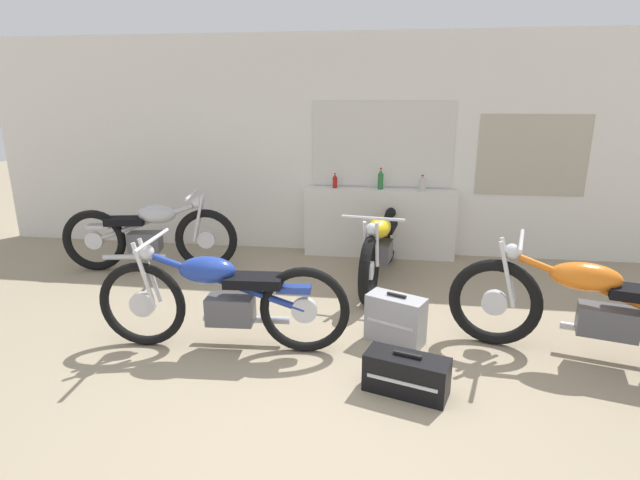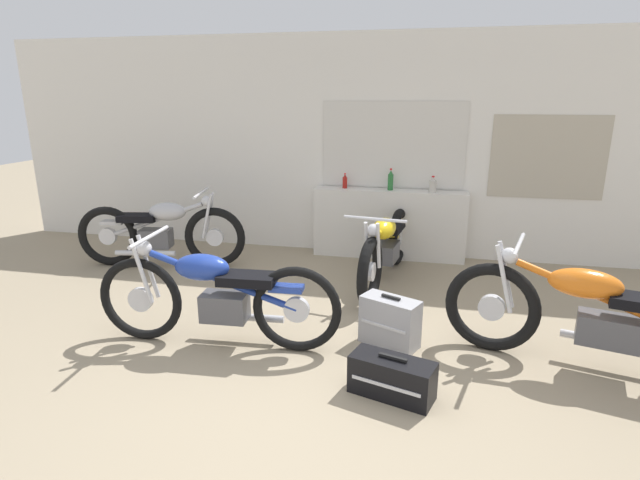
# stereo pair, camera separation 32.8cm
# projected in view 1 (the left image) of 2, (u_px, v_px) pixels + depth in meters

# --- Properties ---
(ground_plane) EXTENTS (24.00, 24.00, 0.00)m
(ground_plane) POSITION_uv_depth(u_px,v_px,m) (307.00, 405.00, 3.41)
(ground_plane) COLOR gray
(wall_back) EXTENTS (10.00, 0.07, 2.80)m
(wall_back) POSITION_uv_depth(u_px,v_px,m) (355.00, 147.00, 6.45)
(wall_back) COLOR silver
(wall_back) RESTS_ON ground_plane
(sill_counter) EXTENTS (1.94, 0.28, 0.88)m
(sill_counter) POSITION_uv_depth(u_px,v_px,m) (379.00, 223.00, 6.50)
(sill_counter) COLOR silver
(sill_counter) RESTS_ON ground_plane
(bottle_leftmost) EXTENTS (0.06, 0.06, 0.19)m
(bottle_leftmost) POSITION_uv_depth(u_px,v_px,m) (335.00, 181.00, 6.45)
(bottle_leftmost) COLOR maroon
(bottle_leftmost) RESTS_ON sill_counter
(bottle_left_center) EXTENTS (0.07, 0.07, 0.27)m
(bottle_left_center) POSITION_uv_depth(u_px,v_px,m) (381.00, 180.00, 6.35)
(bottle_left_center) COLOR #23662D
(bottle_left_center) RESTS_ON sill_counter
(bottle_center) EXTENTS (0.09, 0.09, 0.20)m
(bottle_center) POSITION_uv_depth(u_px,v_px,m) (422.00, 184.00, 6.24)
(bottle_center) COLOR #B7B2A8
(bottle_center) RESTS_ON sill_counter
(motorcycle_orange) EXTENTS (2.22, 0.80, 0.95)m
(motorcycle_orange) POSITION_uv_depth(u_px,v_px,m) (598.00, 309.00, 3.86)
(motorcycle_orange) COLOR black
(motorcycle_orange) RESTS_ON ground_plane
(motorcycle_blue) EXTENTS (2.09, 0.64, 0.94)m
(motorcycle_blue) POSITION_uv_depth(u_px,v_px,m) (222.00, 298.00, 4.07)
(motorcycle_blue) COLOR black
(motorcycle_blue) RESTS_ON ground_plane
(motorcycle_yellow) EXTENTS (0.64, 2.05, 0.87)m
(motorcycle_yellow) POSITION_uv_depth(u_px,v_px,m) (380.00, 246.00, 5.61)
(motorcycle_yellow) COLOR black
(motorcycle_yellow) RESTS_ON ground_plane
(motorcycle_silver) EXTENTS (2.06, 0.67, 0.94)m
(motorcycle_silver) POSITION_uv_depth(u_px,v_px,m) (150.00, 235.00, 5.96)
(motorcycle_silver) COLOR black
(motorcycle_silver) RESTS_ON ground_plane
(hard_case_black) EXTENTS (0.63, 0.40, 0.31)m
(hard_case_black) POSITION_uv_depth(u_px,v_px,m) (406.00, 374.00, 3.52)
(hard_case_black) COLOR black
(hard_case_black) RESTS_ON ground_plane
(hard_case_silver) EXTENTS (0.53, 0.41, 0.44)m
(hard_case_silver) POSITION_uv_depth(u_px,v_px,m) (395.00, 319.00, 4.23)
(hard_case_silver) COLOR #9E9EA3
(hard_case_silver) RESTS_ON ground_plane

